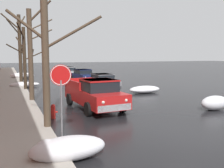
{
  "coord_description": "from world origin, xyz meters",
  "views": [
    {
      "loc": [
        -6.2,
        -7.3,
        3.06
      ],
      "look_at": [
        -0.4,
        6.39,
        1.35
      ],
      "focal_mm": 39.97,
      "sensor_mm": 36.0,
      "label": 1
    }
  ],
  "objects_px": {
    "bare_tree_mid_block": "(24,57)",
    "fire_hydrant": "(53,111)",
    "bare_tree_at_the_corner": "(46,33)",
    "sedan_grey_parked_kerbside_close": "(103,81)",
    "sedan_silver_parked_far_down_block": "(69,72)",
    "stop_sign_at_corner": "(61,82)",
    "bare_tree_second_along_sidewalk": "(31,53)",
    "pickup_truck_red_approaching_near_lane": "(95,94)",
    "bare_tree_far_down_block": "(20,46)",
    "sedan_darkblue_parked_kerbside_mid": "(83,75)"
  },
  "relations": [
    {
      "from": "bare_tree_at_the_corner",
      "to": "fire_hydrant",
      "type": "bearing_deg",
      "value": 74.33
    },
    {
      "from": "sedan_darkblue_parked_kerbside_mid",
      "to": "stop_sign_at_corner",
      "type": "relative_size",
      "value": 1.56
    },
    {
      "from": "bare_tree_second_along_sidewalk",
      "to": "pickup_truck_red_approaching_near_lane",
      "type": "bearing_deg",
      "value": -50.47
    },
    {
      "from": "bare_tree_mid_block",
      "to": "bare_tree_far_down_block",
      "type": "bearing_deg",
      "value": 90.0
    },
    {
      "from": "sedan_silver_parked_far_down_block",
      "to": "stop_sign_at_corner",
      "type": "distance_m",
      "value": 26.88
    },
    {
      "from": "bare_tree_mid_block",
      "to": "stop_sign_at_corner",
      "type": "bearing_deg",
      "value": -88.49
    },
    {
      "from": "bare_tree_far_down_block",
      "to": "bare_tree_mid_block",
      "type": "bearing_deg",
      "value": -90.0
    },
    {
      "from": "bare_tree_far_down_block",
      "to": "pickup_truck_red_approaching_near_lane",
      "type": "bearing_deg",
      "value": -79.06
    },
    {
      "from": "bare_tree_at_the_corner",
      "to": "sedan_darkblue_parked_kerbside_mid",
      "type": "height_order",
      "value": "bare_tree_at_the_corner"
    },
    {
      "from": "pickup_truck_red_approaching_near_lane",
      "to": "sedan_grey_parked_kerbside_close",
      "type": "bearing_deg",
      "value": 65.7
    },
    {
      "from": "bare_tree_second_along_sidewalk",
      "to": "sedan_grey_parked_kerbside_close",
      "type": "relative_size",
      "value": 1.64
    },
    {
      "from": "sedan_silver_parked_far_down_block",
      "to": "fire_hydrant",
      "type": "bearing_deg",
      "value": -105.02
    },
    {
      "from": "bare_tree_far_down_block",
      "to": "sedan_silver_parked_far_down_block",
      "type": "distance_m",
      "value": 9.25
    },
    {
      "from": "bare_tree_at_the_corner",
      "to": "sedan_silver_parked_far_down_block",
      "type": "distance_m",
      "value": 25.8
    },
    {
      "from": "bare_tree_second_along_sidewalk",
      "to": "pickup_truck_red_approaching_near_lane",
      "type": "distance_m",
      "value": 5.33
    },
    {
      "from": "bare_tree_at_the_corner",
      "to": "bare_tree_mid_block",
      "type": "bearing_deg",
      "value": 90.36
    },
    {
      "from": "bare_tree_far_down_block",
      "to": "fire_hydrant",
      "type": "height_order",
      "value": "bare_tree_far_down_block"
    },
    {
      "from": "sedan_silver_parked_far_down_block",
      "to": "bare_tree_mid_block",
      "type": "bearing_deg",
      "value": -118.84
    },
    {
      "from": "sedan_darkblue_parked_kerbside_mid",
      "to": "pickup_truck_red_approaching_near_lane",
      "type": "bearing_deg",
      "value": -103.94
    },
    {
      "from": "bare_tree_at_the_corner",
      "to": "sedan_grey_parked_kerbside_close",
      "type": "bearing_deg",
      "value": 58.26
    },
    {
      "from": "pickup_truck_red_approaching_near_lane",
      "to": "sedan_grey_parked_kerbside_close",
      "type": "relative_size",
      "value": 1.38
    },
    {
      "from": "sedan_silver_parked_far_down_block",
      "to": "sedan_grey_parked_kerbside_close",
      "type": "bearing_deg",
      "value": -91.32
    },
    {
      "from": "bare_tree_at_the_corner",
      "to": "bare_tree_far_down_block",
      "type": "distance_m",
      "value": 19.32
    },
    {
      "from": "bare_tree_at_the_corner",
      "to": "bare_tree_second_along_sidewalk",
      "type": "relative_size",
      "value": 1.16
    },
    {
      "from": "stop_sign_at_corner",
      "to": "fire_hydrant",
      "type": "bearing_deg",
      "value": 86.25
    },
    {
      "from": "bare_tree_second_along_sidewalk",
      "to": "stop_sign_at_corner",
      "type": "xyz_separation_m",
      "value": [
        0.27,
        -8.07,
        -1.09
      ]
    },
    {
      "from": "bare_tree_second_along_sidewalk",
      "to": "bare_tree_mid_block",
      "type": "xyz_separation_m",
      "value": [
        -0.1,
        5.77,
        -0.25
      ]
    },
    {
      "from": "stop_sign_at_corner",
      "to": "sedan_silver_parked_far_down_block",
      "type": "bearing_deg",
      "value": 76.27
    },
    {
      "from": "bare_tree_far_down_block",
      "to": "stop_sign_at_corner",
      "type": "relative_size",
      "value": 2.78
    },
    {
      "from": "bare_tree_at_the_corner",
      "to": "sedan_grey_parked_kerbside_close",
      "type": "xyz_separation_m",
      "value": [
        6.32,
        10.22,
        -3.2
      ]
    },
    {
      "from": "bare_tree_mid_block",
      "to": "sedan_silver_parked_far_down_block",
      "type": "distance_m",
      "value": 14.14
    },
    {
      "from": "bare_tree_mid_block",
      "to": "pickup_truck_red_approaching_near_lane",
      "type": "relative_size",
      "value": 1.03
    },
    {
      "from": "sedan_silver_parked_far_down_block",
      "to": "bare_tree_at_the_corner",
      "type": "bearing_deg",
      "value": -105.07
    },
    {
      "from": "sedan_darkblue_parked_kerbside_mid",
      "to": "stop_sign_at_corner",
      "type": "distance_m",
      "value": 20.51
    },
    {
      "from": "bare_tree_mid_block",
      "to": "fire_hydrant",
      "type": "distance_m",
      "value": 11.08
    },
    {
      "from": "sedan_grey_parked_kerbside_close",
      "to": "fire_hydrant",
      "type": "distance_m",
      "value": 10.31
    },
    {
      "from": "bare_tree_far_down_block",
      "to": "bare_tree_at_the_corner",
      "type": "bearing_deg",
      "value": -89.76
    },
    {
      "from": "bare_tree_far_down_block",
      "to": "sedan_darkblue_parked_kerbside_mid",
      "type": "height_order",
      "value": "bare_tree_far_down_block"
    },
    {
      "from": "bare_tree_far_down_block",
      "to": "fire_hydrant",
      "type": "relative_size",
      "value": 10.7
    },
    {
      "from": "pickup_truck_red_approaching_near_lane",
      "to": "stop_sign_at_corner",
      "type": "xyz_separation_m",
      "value": [
        -2.79,
        -4.37,
        1.23
      ]
    },
    {
      "from": "bare_tree_at_the_corner",
      "to": "stop_sign_at_corner",
      "type": "relative_size",
      "value": 2.78
    },
    {
      "from": "bare_tree_mid_block",
      "to": "sedan_grey_parked_kerbside_close",
      "type": "xyz_separation_m",
      "value": [
        6.4,
        -2.27,
        -2.2
      ]
    },
    {
      "from": "bare_tree_second_along_sidewalk",
      "to": "fire_hydrant",
      "type": "bearing_deg",
      "value": -84.62
    },
    {
      "from": "bare_tree_second_along_sidewalk",
      "to": "stop_sign_at_corner",
      "type": "relative_size",
      "value": 2.4
    },
    {
      "from": "sedan_grey_parked_kerbside_close",
      "to": "stop_sign_at_corner",
      "type": "relative_size",
      "value": 1.46
    },
    {
      "from": "bare_tree_second_along_sidewalk",
      "to": "fire_hydrant",
      "type": "distance_m",
      "value": 5.77
    },
    {
      "from": "sedan_darkblue_parked_kerbside_mid",
      "to": "fire_hydrant",
      "type": "height_order",
      "value": "sedan_darkblue_parked_kerbside_mid"
    },
    {
      "from": "bare_tree_mid_block",
      "to": "sedan_grey_parked_kerbside_close",
      "type": "bearing_deg",
      "value": -19.5
    },
    {
      "from": "sedan_darkblue_parked_kerbside_mid",
      "to": "bare_tree_mid_block",
      "type": "bearing_deg",
      "value": -141.08
    },
    {
      "from": "sedan_silver_parked_far_down_block",
      "to": "bare_tree_second_along_sidewalk",
      "type": "bearing_deg",
      "value": -110.25
    }
  ]
}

